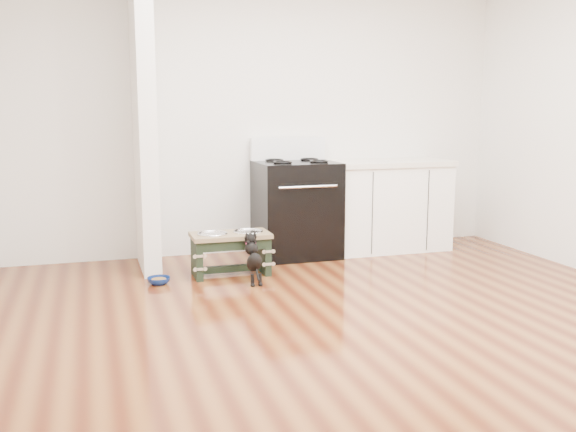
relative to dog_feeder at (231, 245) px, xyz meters
name	(u,v)px	position (x,y,z in m)	size (l,w,h in m)	color
ground	(362,329)	(0.52, -1.61, -0.26)	(5.00, 5.00, 0.00)	#491D0D
room_shell	(367,76)	(0.52, -1.61, 1.36)	(5.00, 5.00, 5.00)	silver
partition_wall	(144,117)	(-0.65, 0.49, 1.09)	(0.15, 0.80, 2.70)	silver
oven_range	(296,207)	(0.77, 0.55, 0.22)	(0.76, 0.69, 1.14)	black
cabinet_run	(387,205)	(1.75, 0.56, 0.19)	(1.24, 0.64, 0.91)	white
dog_feeder	(231,245)	(0.00, 0.00, 0.00)	(0.67, 0.36, 0.38)	black
puppy	(253,256)	(0.12, -0.31, -0.04)	(0.12, 0.35, 0.41)	black
floor_bowl	(159,281)	(-0.63, -0.12, -0.23)	(0.24, 0.24, 0.06)	navy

